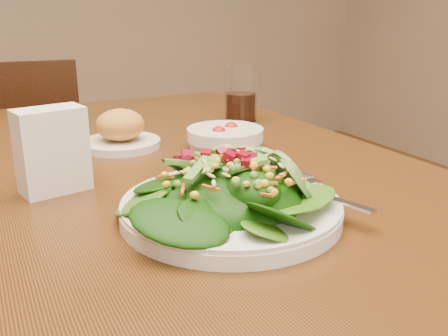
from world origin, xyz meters
The scene contains 7 objects.
dining_table centered at (0.00, 0.00, 0.65)m, with size 0.90×1.40×0.75m.
chair_far centered at (-0.12, 1.06, 0.45)m, with size 0.43×0.44×0.85m.
salad_plate centered at (0.04, -0.22, 0.78)m, with size 0.29×0.29×0.08m.
bread_plate centered at (-0.01, 0.18, 0.78)m, with size 0.15×0.15×0.08m.
tomato_bowl centered at (0.17, 0.07, 0.77)m, with size 0.15×0.15×0.05m.
drinking_glass centered at (0.32, 0.28, 0.81)m, with size 0.08×0.08×0.14m.
napkin_holder centered at (-0.16, -0.02, 0.82)m, with size 0.11×0.07×0.13m.
Camera 1 is at (-0.26, -0.76, 1.02)m, focal length 40.00 mm.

